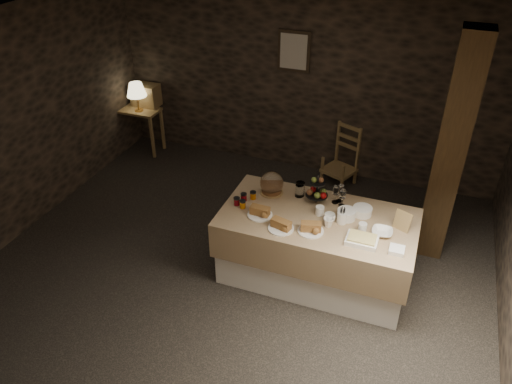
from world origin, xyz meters
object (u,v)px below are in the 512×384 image
(table_lamp, at_px, (136,90))
(fruit_stand, at_px, (317,192))
(wine_rack, at_px, (146,95))
(console_table, at_px, (139,117))
(chair, at_px, (341,158))
(buffet_table, at_px, (316,243))
(timber_column, at_px, (450,152))

(table_lamp, xyz_separation_m, fruit_stand, (3.21, -1.60, -0.11))
(wine_rack, bearing_deg, console_table, -105.52)
(table_lamp, bearing_deg, chair, 3.63)
(buffet_table, relative_size, table_lamp, 4.51)
(timber_column, bearing_deg, chair, 139.54)
(console_table, xyz_separation_m, fruit_stand, (3.26, -1.65, 0.35))
(console_table, distance_m, timber_column, 4.66)
(fruit_stand, bearing_deg, chair, 92.96)
(console_table, bearing_deg, chair, 2.67)
(buffet_table, distance_m, table_lamp, 3.83)
(table_lamp, distance_m, fruit_stand, 3.59)
(buffet_table, xyz_separation_m, chair, (-0.18, 2.06, -0.07))
(chair, xyz_separation_m, fruit_stand, (0.09, -1.80, 0.54))
(table_lamp, distance_m, chair, 3.19)
(wine_rack, height_order, timber_column, timber_column)
(chair, relative_size, timber_column, 0.26)
(wine_rack, xyz_separation_m, fruit_stand, (3.21, -1.83, 0.06))
(buffet_table, xyz_separation_m, fruit_stand, (-0.09, 0.26, 0.47))
(table_lamp, bearing_deg, wine_rack, 90.00)
(buffet_table, relative_size, wine_rack, 4.77)
(timber_column, relative_size, fruit_stand, 7.66)
(table_lamp, bearing_deg, fruit_stand, -26.56)
(wine_rack, height_order, fruit_stand, fruit_stand)
(buffet_table, relative_size, console_table, 2.86)
(timber_column, bearing_deg, wine_rack, 165.28)
(wine_rack, height_order, chair, wine_rack)
(console_table, relative_size, fruit_stand, 2.07)
(table_lamp, relative_size, timber_column, 0.17)
(timber_column, bearing_deg, fruit_stand, -151.77)
(console_table, xyz_separation_m, table_lamp, (0.05, -0.05, 0.47))
(console_table, height_order, table_lamp, table_lamp)
(table_lamp, relative_size, fruit_stand, 1.31)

